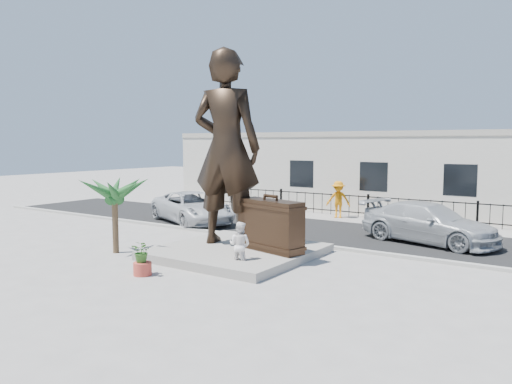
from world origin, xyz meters
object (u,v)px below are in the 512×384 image
(statue, at_px, (226,148))
(tourist, at_px, (240,245))
(suitcase, at_px, (271,225))
(car_white, at_px, (193,207))

(statue, xyz_separation_m, tourist, (1.88, -1.77, -3.10))
(statue, height_order, tourist, statue)
(statue, xyz_separation_m, suitcase, (2.00, -0.09, -2.67))
(statue, xyz_separation_m, car_white, (-5.56, 4.39, -3.07))
(statue, height_order, suitcase, statue)
(suitcase, height_order, tourist, suitcase)
(tourist, relative_size, car_white, 0.27)
(suitcase, distance_m, car_white, 8.79)
(suitcase, bearing_deg, car_white, 162.68)
(statue, relative_size, car_white, 1.27)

